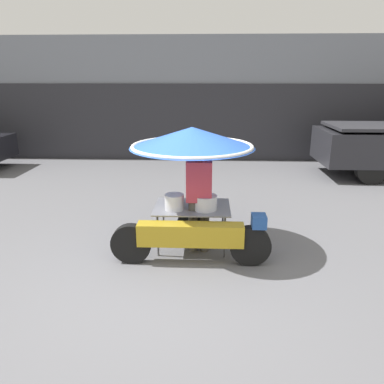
% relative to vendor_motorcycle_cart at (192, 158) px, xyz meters
% --- Properties ---
extents(ground_plane, '(36.00, 36.00, 0.00)m').
position_rel_vendor_motorcycle_cart_xyz_m(ground_plane, '(-0.38, -0.98, -1.46)').
color(ground_plane, slate).
extents(shopfront_building, '(28.00, 2.06, 3.83)m').
position_rel_vendor_motorcycle_cart_xyz_m(shopfront_building, '(-0.38, 7.64, 0.44)').
color(shopfront_building, gray).
rests_on(shopfront_building, ground).
extents(vendor_motorcycle_cart, '(2.30, 1.86, 1.90)m').
position_rel_vendor_motorcycle_cart_xyz_m(vendor_motorcycle_cart, '(0.00, 0.00, 0.00)').
color(vendor_motorcycle_cart, black).
rests_on(vendor_motorcycle_cart, ground).
extents(vendor_person, '(0.38, 0.22, 1.65)m').
position_rel_vendor_motorcycle_cart_xyz_m(vendor_person, '(0.10, -0.07, -0.53)').
color(vendor_person, '#4C473D').
rests_on(vendor_person, ground).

